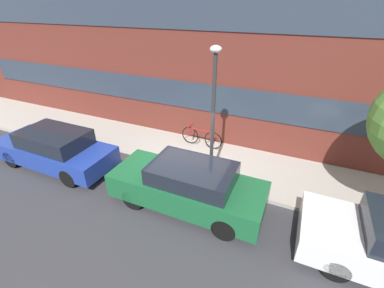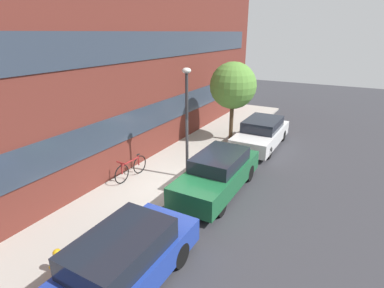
{
  "view_description": "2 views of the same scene",
  "coord_description": "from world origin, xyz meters",
  "px_view_note": "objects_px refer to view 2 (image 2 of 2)",
  "views": [
    {
      "loc": [
        3.06,
        -6.31,
        5.34
      ],
      "look_at": [
        0.18,
        0.18,
        1.37
      ],
      "focal_mm": 24.0,
      "sensor_mm": 36.0,
      "label": 1
    },
    {
      "loc": [
        -8.39,
        -4.95,
        5.5
      ],
      "look_at": [
        0.73,
        0.1,
        1.59
      ],
      "focal_mm": 28.0,
      "sensor_mm": 36.0,
      "label": 2
    }
  ],
  "objects_px": {
    "parked_car_white": "(261,133)",
    "fire_hydrant": "(59,261)",
    "parked_car_blue": "(118,267)",
    "parked_car_green": "(218,173)",
    "bicycle": "(131,168)",
    "lamp_post": "(187,112)",
    "street_tree": "(233,86)"
  },
  "relations": [
    {
      "from": "parked_car_green",
      "to": "lamp_post",
      "type": "xyz_separation_m",
      "value": [
        0.19,
        1.4,
        2.04
      ]
    },
    {
      "from": "fire_hydrant",
      "to": "street_tree",
      "type": "distance_m",
      "value": 11.06
    },
    {
      "from": "lamp_post",
      "to": "bicycle",
      "type": "bearing_deg",
      "value": 120.29
    },
    {
      "from": "lamp_post",
      "to": "fire_hydrant",
      "type": "bearing_deg",
      "value": 178.55
    },
    {
      "from": "parked_car_green",
      "to": "parked_car_blue",
      "type": "bearing_deg",
      "value": 0.0
    },
    {
      "from": "street_tree",
      "to": "lamp_post",
      "type": "bearing_deg",
      "value": -177.81
    },
    {
      "from": "parked_car_green",
      "to": "lamp_post",
      "type": "distance_m",
      "value": 2.48
    },
    {
      "from": "parked_car_white",
      "to": "fire_hydrant",
      "type": "bearing_deg",
      "value": -8.04
    },
    {
      "from": "bicycle",
      "to": "lamp_post",
      "type": "distance_m",
      "value": 3.12
    },
    {
      "from": "parked_car_blue",
      "to": "bicycle",
      "type": "relative_size",
      "value": 2.57
    },
    {
      "from": "bicycle",
      "to": "street_tree",
      "type": "distance_m",
      "value": 6.76
    },
    {
      "from": "street_tree",
      "to": "parked_car_green",
      "type": "bearing_deg",
      "value": -162.9
    },
    {
      "from": "parked_car_white",
      "to": "lamp_post",
      "type": "xyz_separation_m",
      "value": [
        -5.13,
        1.4,
        2.07
      ]
    },
    {
      "from": "parked_car_blue",
      "to": "parked_car_green",
      "type": "bearing_deg",
      "value": -180.0
    },
    {
      "from": "fire_hydrant",
      "to": "street_tree",
      "type": "height_order",
      "value": "street_tree"
    },
    {
      "from": "bicycle",
      "to": "fire_hydrant",
      "type": "bearing_deg",
      "value": 22.62
    },
    {
      "from": "parked_car_green",
      "to": "fire_hydrant",
      "type": "height_order",
      "value": "parked_car_green"
    },
    {
      "from": "parked_car_white",
      "to": "parked_car_blue",
      "type": "bearing_deg",
      "value": 0.0
    },
    {
      "from": "street_tree",
      "to": "parked_car_blue",
      "type": "bearing_deg",
      "value": -171.34
    },
    {
      "from": "fire_hydrant",
      "to": "bicycle",
      "type": "xyz_separation_m",
      "value": [
        4.7,
        1.74,
        0.08
      ]
    },
    {
      "from": "street_tree",
      "to": "lamp_post",
      "type": "xyz_separation_m",
      "value": [
        -4.97,
        -0.19,
        -0.21
      ]
    },
    {
      "from": "parked_car_green",
      "to": "parked_car_white",
      "type": "relative_size",
      "value": 0.99
    },
    {
      "from": "parked_car_blue",
      "to": "parked_car_white",
      "type": "distance_m",
      "value": 10.59
    },
    {
      "from": "parked_car_blue",
      "to": "street_tree",
      "type": "xyz_separation_m",
      "value": [
        10.43,
        1.59,
        2.27
      ]
    },
    {
      "from": "parked_car_blue",
      "to": "lamp_post",
      "type": "relative_size",
      "value": 1.07
    },
    {
      "from": "parked_car_green",
      "to": "parked_car_white",
      "type": "bearing_deg",
      "value": -180.0
    },
    {
      "from": "parked_car_white",
      "to": "bicycle",
      "type": "distance_m",
      "value": 7.05
    },
    {
      "from": "fire_hydrant",
      "to": "lamp_post",
      "type": "xyz_separation_m",
      "value": [
        5.8,
        -0.15,
        2.3
      ]
    },
    {
      "from": "parked_car_white",
      "to": "lamp_post",
      "type": "height_order",
      "value": "lamp_post"
    },
    {
      "from": "parked_car_green",
      "to": "parked_car_white",
      "type": "height_order",
      "value": "parked_car_green"
    },
    {
      "from": "parked_car_white",
      "to": "street_tree",
      "type": "height_order",
      "value": "street_tree"
    },
    {
      "from": "street_tree",
      "to": "fire_hydrant",
      "type": "bearing_deg",
      "value": -179.77
    }
  ]
}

